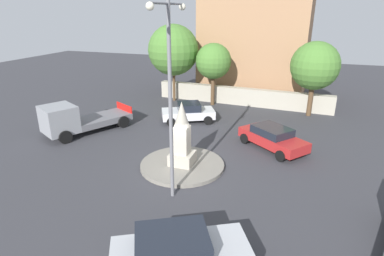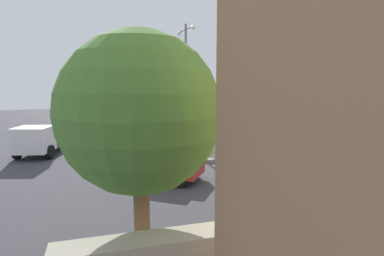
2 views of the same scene
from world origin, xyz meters
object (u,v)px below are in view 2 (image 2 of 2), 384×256
object	(u,v)px
car_white_waiting	(311,168)
tree_mid_cluster	(139,113)
truck_grey_parked_right	(339,136)
car_red_near_island	(157,164)
streetlamp	(186,74)
truck_white_approaching	(43,140)
car_silver_far_side	(147,129)
monument	(209,129)

from	to	relation	value
car_white_waiting	tree_mid_cluster	world-z (taller)	tree_mid_cluster
truck_grey_parked_right	car_red_near_island	bearing A→B (deg)	-81.74
streetlamp	truck_white_approaching	distance (m)	10.28
car_red_near_island	car_white_waiting	distance (m)	7.10
car_silver_far_side	tree_mid_cluster	size ratio (longest dim) A/B	0.81
car_red_near_island	truck_grey_parked_right	size ratio (longest dim) A/B	0.72
car_white_waiting	tree_mid_cluster	xyz separation A→B (m)	(4.44, -8.56, 3.19)
streetlamp	car_white_waiting	bearing A→B (deg)	15.53
car_white_waiting	truck_grey_parked_right	world-z (taller)	truck_grey_parked_right
car_silver_far_side	tree_mid_cluster	world-z (taller)	tree_mid_cluster
truck_grey_parked_right	car_silver_far_side	bearing A→B (deg)	-129.71
monument	truck_grey_parked_right	world-z (taller)	monument
truck_white_approaching	tree_mid_cluster	bearing A→B (deg)	13.17
car_red_near_island	tree_mid_cluster	bearing A→B (deg)	-15.96
car_red_near_island	truck_grey_parked_right	bearing A→B (deg)	98.26
streetlamp	car_silver_far_side	world-z (taller)	streetlamp
truck_white_approaching	truck_grey_parked_right	bearing A→B (deg)	72.68
monument	truck_white_approaching	bearing A→B (deg)	-109.93
monument	tree_mid_cluster	world-z (taller)	tree_mid_cluster
monument	car_silver_far_side	distance (m)	7.41
truck_grey_parked_right	tree_mid_cluster	distance (m)	17.75
car_red_near_island	car_white_waiting	bearing A→B (deg)	64.82
truck_grey_parked_right	tree_mid_cluster	bearing A→B (deg)	-57.90
truck_grey_parked_right	truck_white_approaching	size ratio (longest dim) A/B	0.96
truck_grey_parked_right	truck_white_approaching	bearing A→B (deg)	-107.32
monument	car_red_near_island	xyz separation A→B (m)	(3.96, -4.29, -0.93)
car_white_waiting	truck_grey_parked_right	bearing A→B (deg)	127.79
car_red_near_island	truck_white_approaching	bearing A→B (deg)	-143.24
streetlamp	car_silver_far_side	xyz separation A→B (m)	(-4.15, -1.91, -4.28)
streetlamp	tree_mid_cluster	xyz separation A→B (m)	(14.21, -5.85, -1.17)
tree_mid_cluster	car_white_waiting	bearing A→B (deg)	117.42
truck_grey_parked_right	truck_white_approaching	xyz separation A→B (m)	(-5.72, -18.35, -0.11)
car_white_waiting	truck_white_approaching	size ratio (longest dim) A/B	0.66
car_silver_far_side	car_white_waiting	world-z (taller)	car_silver_far_side
truck_grey_parked_right	tree_mid_cluster	size ratio (longest dim) A/B	1.06
car_red_near_island	tree_mid_cluster	xyz separation A→B (m)	(7.46, -2.14, 3.19)
tree_mid_cluster	streetlamp	bearing A→B (deg)	157.63
car_silver_far_side	tree_mid_cluster	distance (m)	19.03
truck_grey_parked_right	monument	bearing A→B (deg)	-104.13
tree_mid_cluster	truck_white_approaching	bearing A→B (deg)	-166.83
truck_white_approaching	streetlamp	bearing A→B (deg)	84.99
car_silver_far_side	truck_white_approaching	xyz separation A→B (m)	(3.33, -7.45, 0.11)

